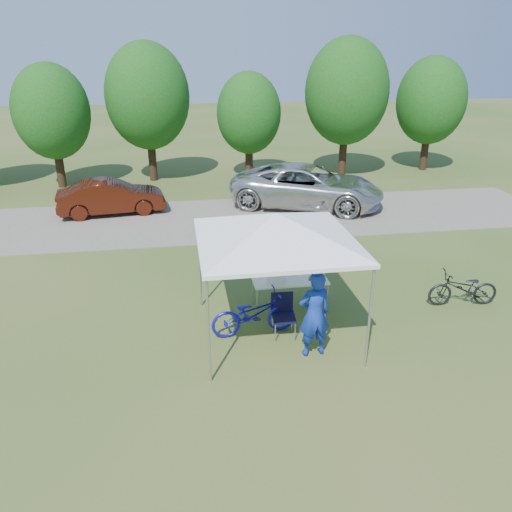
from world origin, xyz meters
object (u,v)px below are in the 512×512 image
Objects in this scene: sedan at (111,197)px; bike_blue at (254,313)px; cyclist at (314,314)px; cooler at (275,274)px; minivan at (307,186)px; bike_dark at (463,289)px; folding_table at (290,281)px; folding_chair at (283,311)px.

bike_blue is at bearing -164.79° from sedan.
bike_blue is at bearing -50.31° from cyclist.
minivan is at bearing 70.42° from cooler.
cooler reaches higher than bike_dark.
sedan is at bearing 119.25° from cooler.
cyclist is at bearing -161.77° from sedan.
cyclist is 1.09× the size of bike_dark.
bike_dark is (4.11, -0.57, -0.24)m from folding_table.
folding_chair is 4.56m from bike_dark.
folding_chair is 1.21m from cooler.
cyclist is at bearing -64.54° from bike_dark.
cooler is at bearing -158.52° from sedan.
folding_table is at bearing -0.00° from cooler.
minivan is (3.47, 8.96, 0.34)m from bike_blue.
minivan is (2.81, 7.90, -0.07)m from cooler.
folding_table is 0.45× the size of sedan.
folding_chair is at bearing -71.00° from cyclist.
sedan reaches higher than folding_chair.
folding_chair is at bearing -174.21° from minivan.
folding_table is 0.94× the size of bike_blue.
bike_blue is (-0.66, -1.06, -0.40)m from cooler.
cyclist reaches higher than bike_dark.
bike_dark is 0.43× the size of sedan.
minivan is (2.85, 9.06, 0.27)m from folding_chair.
folding_table is at bearing -156.59° from sedan.
minivan is at bearing -111.82° from cyclist.
folding_chair is (-0.41, -1.16, -0.12)m from folding_table.
folding_chair reaches higher than bike_dark.
cooler is 8.38m from minivan.
cyclist reaches higher than minivan.
sedan is at bearing 121.18° from folding_table.
folding_chair is 0.24× the size of sedan.
cooler is 4.53m from bike_dark.
sedan is at bearing 111.38° from minivan.
bike_dark is (4.47, -0.57, -0.45)m from cooler.
bike_dark is at bearing 10.49° from folding_chair.
folding_chair is 1.03m from cyclist.
sedan is (-4.52, 9.30, 0.10)m from folding_chair.
cyclist is 11.31m from sedan.
cooler is at bearing 90.81° from folding_chair.
cyclist is 4.35m from bike_dark.
bike_dark is (4.08, 1.45, -0.47)m from cyclist.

